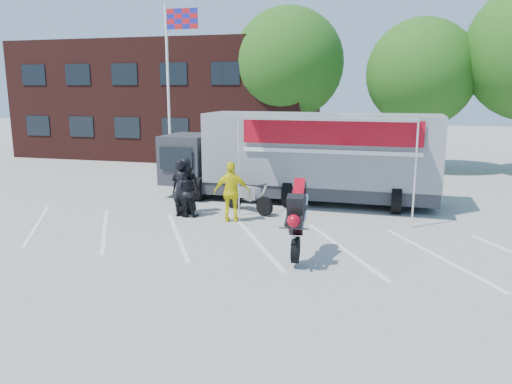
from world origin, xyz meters
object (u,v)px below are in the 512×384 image
at_px(spectator_leather_a, 186,186).
at_px(flagpole, 173,70).
at_px(tree_left, 288,63).
at_px(stunt_bike_rider, 299,256).
at_px(parked_motorcycle, 249,212).
at_px(tree_mid, 421,74).
at_px(spectator_hivis, 232,192).
at_px(spectator_leather_c, 187,191).
at_px(spectator_leather_b, 181,188).
at_px(transporter_truck, 306,201).

bearing_deg(spectator_leather_a, flagpole, -79.12).
xyz_separation_m(tree_left, stunt_bike_rider, (3.57, -15.93, -5.57)).
relative_size(tree_left, parked_motorcycle, 3.90).
bearing_deg(spectator_leather_a, tree_left, -110.38).
height_order(tree_mid, spectator_hivis, tree_mid).
xyz_separation_m(stunt_bike_rider, spectator_leather_c, (-4.36, 3.08, 0.85)).
relative_size(tree_left, spectator_leather_c, 5.07).
xyz_separation_m(parked_motorcycle, stunt_bike_rider, (2.53, -4.17, 0.00)).
xyz_separation_m(spectator_leather_a, spectator_hivis, (1.86, -0.65, 0.00)).
distance_m(spectator_leather_b, spectator_hivis, 1.81).
height_order(spectator_leather_a, spectator_leather_c, spectator_leather_a).
bearing_deg(spectator_leather_a, spectator_leather_b, 80.56).
height_order(spectator_leather_c, spectator_hivis, spectator_hivis).
bearing_deg(tree_left, spectator_leather_a, -94.57).
bearing_deg(spectator_leather_b, stunt_bike_rider, 155.85).
relative_size(flagpole, stunt_bike_rider, 3.66).
xyz_separation_m(flagpole, tree_left, (4.24, 6.00, 0.51)).
xyz_separation_m(spectator_leather_c, spectator_hivis, (1.66, -0.27, 0.12)).
bearing_deg(spectator_leather_c, tree_left, -94.89).
distance_m(stunt_bike_rider, spectator_hivis, 4.02).
xyz_separation_m(stunt_bike_rider, spectator_leather_a, (-4.56, 3.46, 0.97)).
xyz_separation_m(tree_mid, spectator_leather_a, (-8.00, -11.46, -3.98)).
xyz_separation_m(flagpole, tree_mid, (11.24, 5.00, -0.11)).
height_order(stunt_bike_rider, spectator_leather_c, spectator_leather_c).
bearing_deg(spectator_hivis, transporter_truck, -131.47).
bearing_deg(tree_left, spectator_leather_c, -93.55).
xyz_separation_m(tree_left, spectator_leather_c, (-0.80, -12.84, -4.71)).
relative_size(flagpole, spectator_hivis, 4.12).
bearing_deg(spectator_leather_a, spectator_hivis, 145.00).
height_order(tree_mid, spectator_leather_b, tree_mid).
xyz_separation_m(flagpole, spectator_leather_c, (3.45, -6.84, -4.20)).
distance_m(tree_left, transporter_truck, 11.39).
bearing_deg(flagpole, stunt_bike_rider, -51.81).
height_order(tree_mid, parked_motorcycle, tree_mid).
distance_m(spectator_leather_c, spectator_hivis, 1.69).
distance_m(parked_motorcycle, spectator_leather_b, 2.51).
xyz_separation_m(stunt_bike_rider, spectator_hivis, (-2.70, 2.82, 0.97)).
distance_m(spectator_leather_b, spectator_leather_c, 0.22).
relative_size(tree_left, stunt_bike_rider, 3.95).
bearing_deg(parked_motorcycle, stunt_bike_rider, -119.18).
height_order(transporter_truck, spectator_hivis, spectator_hivis).
xyz_separation_m(tree_mid, transporter_truck, (-4.30, -8.56, -4.94)).
distance_m(spectator_leather_a, spectator_leather_b, 0.50).
xyz_separation_m(spectator_leather_b, spectator_hivis, (1.80, -0.15, 0.00)).
xyz_separation_m(stunt_bike_rider, spectator_leather_b, (-4.51, 2.97, 0.97)).
height_order(tree_left, transporter_truck, tree_left).
height_order(tree_left, spectator_leather_a, tree_left).
xyz_separation_m(flagpole, stunt_bike_rider, (7.81, -9.93, -5.05)).
bearing_deg(transporter_truck, spectator_hivis, -116.29).
bearing_deg(spectator_hivis, flagpole, -68.45).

